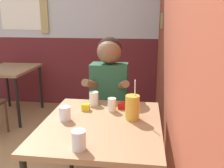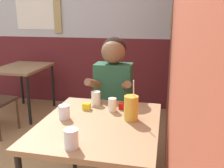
{
  "view_description": "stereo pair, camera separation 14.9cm",
  "coord_description": "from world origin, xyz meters",
  "px_view_note": "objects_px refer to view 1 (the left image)",
  "views": [
    {
      "loc": [
        1.27,
        -1.17,
        1.44
      ],
      "look_at": [
        1.04,
        0.6,
        0.95
      ],
      "focal_mm": 40.0,
      "sensor_mm": 36.0,
      "label": 1
    },
    {
      "loc": [
        1.42,
        -1.14,
        1.44
      ],
      "look_at": [
        1.04,
        0.6,
        0.95
      ],
      "focal_mm": 40.0,
      "sensor_mm": 36.0,
      "label": 2
    }
  ],
  "objects_px": {
    "main_table": "(101,131)",
    "person_seated": "(109,98)",
    "cocktail_pitcher": "(132,107)",
    "background_table": "(10,74)"
  },
  "relations": [
    {
      "from": "background_table",
      "to": "cocktail_pitcher",
      "type": "xyz_separation_m",
      "value": [
        1.82,
        -1.57,
        0.17
      ]
    },
    {
      "from": "background_table",
      "to": "cocktail_pitcher",
      "type": "bearing_deg",
      "value": -40.67
    },
    {
      "from": "main_table",
      "to": "cocktail_pitcher",
      "type": "relative_size",
      "value": 3.19
    },
    {
      "from": "main_table",
      "to": "background_table",
      "type": "bearing_deg",
      "value": 134.19
    },
    {
      "from": "background_table",
      "to": "main_table",
      "type": "bearing_deg",
      "value": -45.81
    },
    {
      "from": "main_table",
      "to": "person_seated",
      "type": "height_order",
      "value": "person_seated"
    },
    {
      "from": "person_seated",
      "to": "cocktail_pitcher",
      "type": "xyz_separation_m",
      "value": [
        0.25,
        -0.56,
        0.13
      ]
    },
    {
      "from": "background_table",
      "to": "cocktail_pitcher",
      "type": "distance_m",
      "value": 2.41
    },
    {
      "from": "cocktail_pitcher",
      "to": "background_table",
      "type": "bearing_deg",
      "value": 139.33
    },
    {
      "from": "background_table",
      "to": "person_seated",
      "type": "distance_m",
      "value": 1.87
    }
  ]
}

